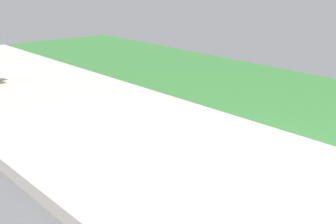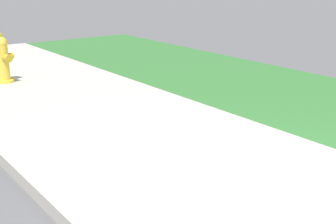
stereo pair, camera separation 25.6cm
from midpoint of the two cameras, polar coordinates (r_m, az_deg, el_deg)
ground_plane at (r=3.58m, az=14.50°, el=-11.52°), size 120.00×120.00×0.00m
sidewalk_pavement at (r=3.58m, az=14.51°, el=-11.45°), size 18.00×2.57×0.01m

